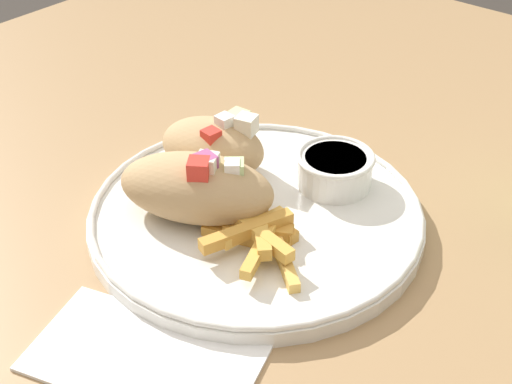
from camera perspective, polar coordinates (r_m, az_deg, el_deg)
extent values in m
cube|color=#9E7A51|center=(0.68, 2.20, -1.57)|extent=(1.13, 1.13, 0.04)
cylinder|color=#9E7A51|center=(1.46, -1.41, 3.72)|extent=(0.06, 0.06, 0.68)
cube|color=white|center=(0.53, -8.97, -12.98)|extent=(0.18, 0.13, 0.00)
cylinder|color=white|center=(0.63, 0.00, -1.99)|extent=(0.29, 0.29, 0.01)
torus|color=white|center=(0.63, 0.00, -1.34)|extent=(0.29, 0.29, 0.01)
ellipsoid|color=tan|center=(0.61, -4.79, 0.33)|extent=(0.15, 0.12, 0.06)
cube|color=red|center=(0.58, -4.60, 1.82)|extent=(0.02, 0.02, 0.02)
cube|color=#B7D693|center=(0.59, -1.86, 1.83)|extent=(0.02, 0.02, 0.02)
cube|color=white|center=(0.58, -1.58, 1.76)|extent=(0.02, 0.02, 0.01)
cube|color=silver|center=(0.58, -3.93, 2.22)|extent=(0.02, 0.02, 0.02)
cube|color=#A34C84|center=(0.58, -4.11, 2.22)|extent=(0.02, 0.02, 0.02)
cube|color=red|center=(0.59, -4.31, 1.97)|extent=(0.01, 0.01, 0.01)
ellipsoid|color=tan|center=(0.67, -3.48, 3.62)|extent=(0.11, 0.09, 0.05)
cube|color=red|center=(0.64, -3.61, 4.40)|extent=(0.02, 0.02, 0.01)
cube|color=silver|center=(0.65, -0.78, 5.41)|extent=(0.02, 0.02, 0.02)
cube|color=white|center=(0.65, -2.53, 5.59)|extent=(0.01, 0.01, 0.01)
cube|color=#B7D693|center=(0.66, -1.69, 5.64)|extent=(0.02, 0.02, 0.02)
cube|color=gold|center=(0.61, 0.67, -2.13)|extent=(0.07, 0.02, 0.01)
cube|color=gold|center=(0.59, 0.19, -3.16)|extent=(0.06, 0.04, 0.01)
cube|color=gold|center=(0.60, -1.44, -2.66)|extent=(0.06, 0.02, 0.01)
cube|color=gold|center=(0.59, -1.54, -3.56)|extent=(0.06, 0.03, 0.01)
cube|color=gold|center=(0.61, -1.82, -1.73)|extent=(0.05, 0.04, 0.01)
cube|color=gold|center=(0.61, -0.49, -1.88)|extent=(0.03, 0.06, 0.01)
cube|color=#E5B251|center=(0.57, 2.10, -5.08)|extent=(0.07, 0.06, 0.01)
cube|color=gold|center=(0.57, 0.50, -4.14)|extent=(0.04, 0.08, 0.01)
cube|color=#E5B251|center=(0.58, -0.18, -2.87)|extent=(0.02, 0.07, 0.01)
cube|color=gold|center=(0.58, 0.05, -3.22)|extent=(0.08, 0.03, 0.01)
cube|color=gold|center=(0.58, -0.73, -3.14)|extent=(0.04, 0.08, 0.01)
cube|color=gold|center=(0.58, 0.40, -3.26)|extent=(0.05, 0.05, 0.01)
cylinder|color=white|center=(0.65, 6.31, 1.71)|extent=(0.07, 0.07, 0.03)
cylinder|color=beige|center=(0.65, 6.37, 2.58)|extent=(0.06, 0.06, 0.01)
torus|color=white|center=(0.65, 6.39, 2.80)|extent=(0.07, 0.07, 0.00)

